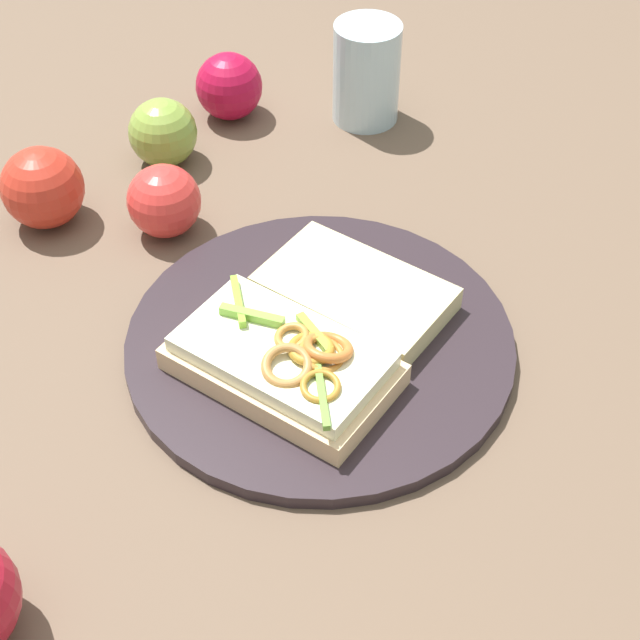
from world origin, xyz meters
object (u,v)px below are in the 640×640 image
Objects in this scene: plate at (320,343)px; sandwich at (285,361)px; apple_4 at (42,188)px; apple_0 at (163,133)px; apple_2 at (229,86)px; drinking_glass at (371,73)px; apple_3 at (164,201)px; bread_slice_side at (355,293)px.

sandwich reaches higher than plate.
apple_0 is at bearing -127.99° from apple_4.
apple_2 is 0.15m from drinking_glass.
apple_3 is at bearing 52.40° from drinking_glass.
plate is 0.31m from apple_0.
apple_4 is (0.09, 0.11, 0.00)m from apple_0.
apple_4 is (0.26, -0.18, 0.01)m from sandwich.
apple_4 reaches higher than apple_2.
bread_slice_side is 0.31m from apple_4.
bread_slice_side is at bearing -116.74° from plate.
apple_2 is at bearing 6.41° from drinking_glass.
sandwich is 2.91× the size of apple_3.
drinking_glass is at bearing -59.24° from bread_slice_side.
apple_3 is at bearing 2.27° from bread_slice_side.
sandwich is at bearing 86.26° from drinking_glass.
apple_2 is (0.12, -0.38, 0.00)m from sandwich.
sandwich is at bearing 128.41° from apple_3.
sandwich is 0.23m from apple_3.
plate is at bearing 113.38° from apple_2.
sandwich is 2.80× the size of apple_2.
apple_4 reaches higher than plate.
apple_3 is (-0.03, 0.11, -0.00)m from apple_0.
plate is 0.31m from apple_4.
bread_slice_side is at bearing 137.85° from apple_0.
apple_4 is at bearing 56.62° from apple_2.
bread_slice_side is (-0.04, -0.09, -0.01)m from sandwich.
apple_0 and apple_3 have the same top height.
sandwich is at bearing 107.94° from apple_2.
bread_slice_side is at bearing 120.14° from apple_2.
apple_0 reaches higher than sandwich.
apple_4 is (0.11, 0.00, 0.00)m from apple_3.
apple_0 is (0.19, -0.24, 0.03)m from plate.
plate is at bearing 90.58° from bread_slice_side.
bread_slice_side is 0.29m from apple_0.
apple_0 is at bearing -14.83° from bread_slice_side.
apple_2 is 0.20m from apple_3.
apple_0 is at bearing -51.36° from plate.
sandwich is 0.31m from apple_4.
drinking_glass is (-0.20, -0.11, 0.02)m from apple_0.
apple_2 is (-0.05, -0.09, 0.00)m from apple_0.
drinking_glass is at bearing -142.18° from apple_4.
plate is 4.67× the size of apple_3.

